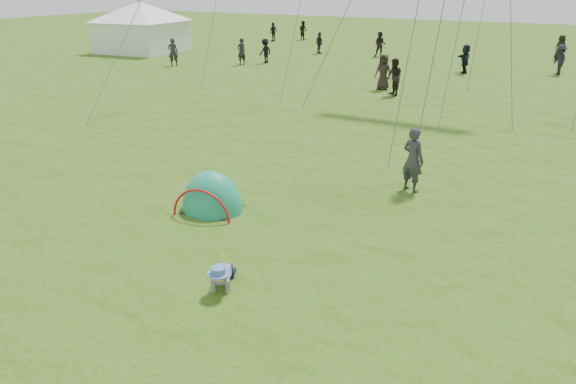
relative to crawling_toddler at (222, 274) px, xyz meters
The scene contains 17 objects.
ground 0.63m from the crawling_toddler, ahead, with size 140.00×140.00×0.00m, color #29590E.
crawling_toddler is the anchor object (origin of this frame).
popup_tent 3.55m from the crawling_toddler, 129.57° to the left, with size 1.54×1.27×2.00m, color #118F6E.
standing_adult 6.52m from the crawling_toddler, 75.17° to the left, with size 0.64×0.42×1.75m, color #2F2E35.
event_marquee 35.07m from the crawling_toddler, 135.72° to the left, with size 5.80×5.80×3.99m, color white, non-canonical shape.
crowd_person_0 27.07m from the crawling_toddler, 132.31° to the left, with size 0.64×0.42×1.75m, color #232327.
crowd_person_1 18.06m from the crawling_toddler, 98.36° to the left, with size 0.86×0.67×1.78m, color black.
crowd_person_3 28.66m from the crawling_toddler, 81.85° to the left, with size 1.13×0.65×1.74m, color black.
crowd_person_4 35.59m from the crawling_toddler, 83.90° to the left, with size 0.82×0.53×1.68m, color black.
crowd_person_7 42.08m from the crawling_toddler, 115.30° to the left, with size 0.83×0.65×1.72m, color black.
crowd_person_8 32.49m from the crawling_toddler, 112.50° to the left, with size 0.93×0.39×1.59m, color black.
crowd_person_9 27.55m from the crawling_toddler, 119.53° to the left, with size 1.03×0.59×1.59m, color black.
crowd_person_10 19.40m from the crawling_toddler, 100.63° to the left, with size 0.87×0.57×1.78m, color black.
crowd_person_11 26.22m from the crawling_toddler, 92.04° to the left, with size 1.56×0.50×1.68m, color black.
crowd_person_12 26.79m from the crawling_toddler, 122.85° to the left, with size 0.63×0.41×1.71m, color black.
crowd_person_13 31.56m from the crawling_toddler, 104.32° to the left, with size 0.86×0.67×1.77m, color black.
crowd_person_14 40.83m from the crawling_toddler, 119.05° to the left, with size 0.97×0.41×1.66m, color black.
Camera 1 is at (4.38, -6.53, 5.24)m, focal length 32.00 mm.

